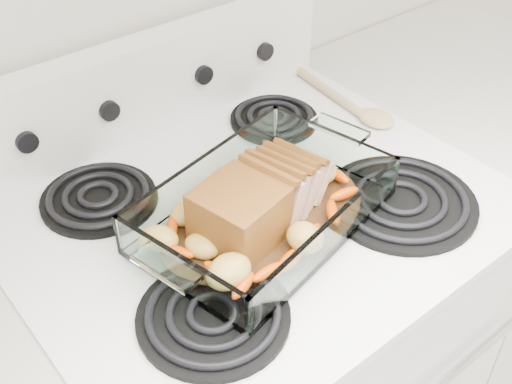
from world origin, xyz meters
TOP-DOWN VIEW (x-y plane):
  - electric_range at (0.00, 1.66)m, footprint 0.78×0.70m
  - counter_right at (0.67, 1.66)m, footprint 0.58×0.68m
  - baking_dish at (-0.02, 1.59)m, footprint 0.38×0.25m
  - pork_roast at (-0.04, 1.59)m, footprint 0.23×0.11m
  - roast_vegetables at (-0.02, 1.63)m, footprint 0.34×0.18m
  - wooden_spoon at (0.34, 1.74)m, footprint 0.06×0.28m

SIDE VIEW (x-z plane):
  - counter_right at x=0.67m, z-range 0.00..0.93m
  - electric_range at x=0.00m, z-range -0.08..1.04m
  - wooden_spoon at x=0.34m, z-range 0.94..0.95m
  - baking_dish at x=-0.02m, z-range 0.93..1.00m
  - roast_vegetables at x=-0.02m, z-range 0.95..0.99m
  - pork_roast at x=-0.04m, z-range 0.95..1.04m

